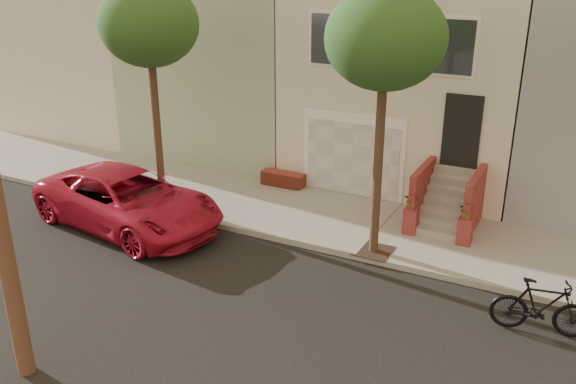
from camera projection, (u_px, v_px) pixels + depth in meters
The scene contains 7 objects.
ground at pixel (260, 325), 12.33m from camera, with size 90.00×90.00×0.00m, color black.
sidewalk at pixel (357, 224), 16.73m from camera, with size 40.00×3.70×0.15m, color gray.
house_row at pixel (425, 62), 20.26m from camera, with size 33.10×11.70×7.00m.
tree_left at pixel (149, 25), 15.99m from camera, with size 2.70×2.57×6.30m.
tree_mid at pixel (385, 40), 13.21m from camera, with size 2.70×2.57×6.30m.
pickup_truck at pixel (128, 200), 16.50m from camera, with size 2.60×5.64×1.57m, color #A9122C.
motorcycle at pixel (542, 307), 11.88m from camera, with size 0.55×1.93×1.16m, color black.
Camera 1 is at (5.33, -9.06, 7.01)m, focal length 38.00 mm.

